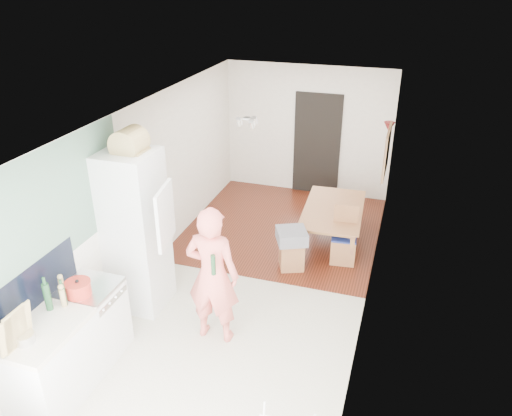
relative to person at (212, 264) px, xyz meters
The scene contains 31 objects.
room_shell 1.14m from the person, 85.52° to the left, with size 3.20×7.00×2.50m, color white, non-canonical shape.
floor 1.53m from the person, 85.52° to the left, with size 3.20×7.00×0.01m, color beige.
wood_floor_overlay 3.14m from the person, 88.31° to the left, with size 3.20×3.30×0.01m, color maroon.
sage_wall_panel 1.92m from the person, 149.64° to the right, with size 0.02×3.00×1.30m, color slate.
tile_splashback 2.07m from the person, 136.31° to the right, with size 0.02×1.90×0.50m, color black.
doorway_recess 4.61m from the person, 86.42° to the left, with size 0.90×0.04×2.00m, color black.
base_cabinet 1.97m from the person, 130.29° to the right, with size 0.60×0.90×0.86m, color white.
worktop 1.88m from the person, 130.29° to the right, with size 0.62×0.92×0.06m, color beige.
range_cooker 1.51m from the person, 150.71° to the right, with size 0.60×0.60×0.88m, color white.
cooker_top 1.40m from the person, 150.71° to the right, with size 0.60×0.60×0.04m, color silver.
fridge_housing 1.23m from the person, 163.95° to the left, with size 0.66×0.66×2.15m, color white.
fridge_door 0.77m from the person, behind, with size 0.56×0.04×0.70m, color white.
fridge_interior 1.07m from the person, 158.70° to the left, with size 0.02×0.52×0.66m, color white.
pinboard 3.49m from the person, 61.09° to the left, with size 0.03×0.90×0.70m, color tan.
pinboard_frame 3.48m from the person, 61.31° to the left, with size 0.01×0.94×0.74m, color #A8723D.
wall_sconce 4.08m from the person, 66.08° to the left, with size 0.18×0.18×0.16m, color maroon.
person is the anchor object (origin of this frame).
dining_table 3.05m from the person, 70.48° to the left, with size 1.42×0.79×0.50m, color #A8723D.
dining_chair 2.58m from the person, 60.68° to the left, with size 0.37×0.37×0.87m, color #A8723D, non-canonical shape.
stool 2.01m from the person, 73.56° to the left, with size 0.34×0.34×0.45m, color #A8723D, non-canonical shape.
grey_drape 1.90m from the person, 73.76° to the left, with size 0.42×0.42×0.19m, color gray.
bread_bin 1.71m from the person, 161.61° to the left, with size 0.38×0.36×0.20m, color tan, non-canonical shape.
red_casserole 1.47m from the person, 145.08° to the right, with size 0.28×0.28×0.16m, color red.
steel_pan 2.05m from the person, 127.00° to the right, with size 0.18×0.18×0.09m, color silver.
held_bottle 0.25m from the person, 62.66° to the right, with size 0.05×0.05×0.25m, color #1B4223.
bottle_a 1.77m from the person, 139.49° to the right, with size 0.07×0.07×0.31m, color #1B4223.
bottle_b 1.62m from the person, 139.93° to the right, with size 0.06×0.06×0.25m, color #1B4223.
bottle_c 1.99m from the person, 131.96° to the right, with size 0.09×0.09×0.23m, color beige.
pepper_mill_front 1.63m from the person, 146.56° to the right, with size 0.06×0.06×0.21m, color tan.
pepper_mill_back 1.62m from the person, 139.51° to the right, with size 0.06×0.06×0.21m, color tan.
chopping_boards 2.11m from the person, 125.74° to the right, with size 0.04×0.31×0.42m, color tan, non-canonical shape.
Camera 1 is at (1.88, -5.59, 4.14)m, focal length 35.00 mm.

